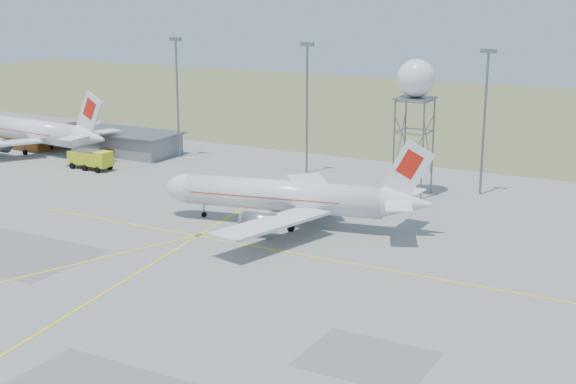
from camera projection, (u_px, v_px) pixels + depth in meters
The scene contains 11 objects.
ground at pixel (44, 341), 66.95m from camera, with size 400.00×400.00×0.00m, color gray.
grass_strip at pixel (494, 115), 185.44m from camera, with size 400.00×120.00×0.03m, color #616A3A.
building_grey at pixel (127, 142), 141.83m from camera, with size 19.00×10.00×3.90m.
mast_a at pixel (177, 88), 136.31m from camera, with size 2.20×0.50×20.50m.
mast_b at pixel (307, 97), 124.53m from camera, with size 2.20×0.50×20.50m.
mast_c at pixel (485, 110), 111.33m from camera, with size 2.20×0.50×20.50m.
airliner_main at pixel (287, 197), 98.86m from camera, with size 33.95×32.48×11.61m.
airliner_far at pixel (32, 131), 143.05m from camera, with size 35.45×34.35×12.06m.
radar_tower at pixel (414, 120), 111.66m from camera, with size 5.28×5.28×19.13m.
fire_truck at pixel (92, 160), 129.45m from camera, with size 8.16×3.61×3.20m.
baggage_tug at pixel (106, 155), 137.78m from camera, with size 2.51×2.47×1.60m.
Camera 1 is at (47.89, -44.03, 28.68)m, focal length 50.00 mm.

